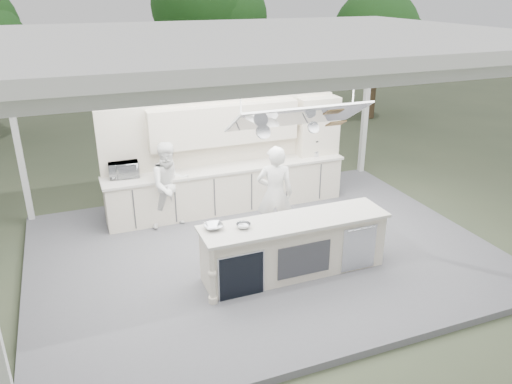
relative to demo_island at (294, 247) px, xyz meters
name	(u,v)px	position (x,y,z in m)	size (l,w,h in m)	color
ground	(262,255)	(-0.18, 0.91, -0.60)	(90.00, 90.00, 0.00)	#444B33
stage_deck	(262,252)	(-0.18, 0.91, -0.54)	(8.00, 6.00, 0.12)	#57585B
tent	(264,43)	(-0.18, 0.90, 3.11)	(8.20, 6.20, 3.86)	white
demo_island	(294,247)	(0.00, 0.00, 0.00)	(3.10, 0.79, 0.95)	beige
back_counter	(228,188)	(-0.18, 2.81, 0.00)	(5.08, 0.72, 0.95)	beige
back_wall_unit	(244,138)	(0.27, 3.03, 0.98)	(5.05, 0.48, 2.25)	beige
tree_cluster	(145,27)	(-0.34, 10.68, 2.69)	(19.55, 9.40, 5.85)	brown
head_chef	(275,194)	(0.18, 1.20, 0.43)	(0.66, 0.43, 1.82)	white
sous_chef	(170,185)	(-1.46, 2.46, 0.38)	(0.83, 0.65, 1.70)	white
toaster_oven	(124,169)	(-2.24, 2.99, 0.63)	(0.56, 0.38, 0.31)	silver
bowl_large	(214,227)	(-1.28, 0.19, 0.51)	(0.30, 0.30, 0.07)	silver
bowl_small	(243,226)	(-0.84, 0.06, 0.51)	(0.23, 0.23, 0.07)	#AEB1B5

